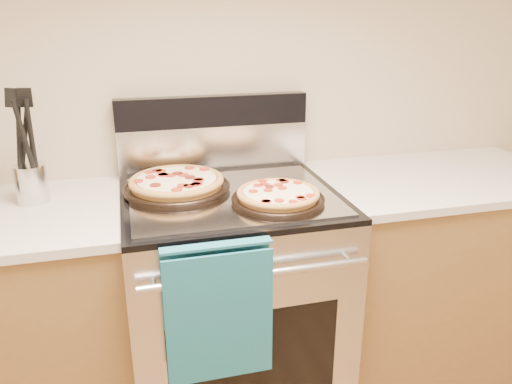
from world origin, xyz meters
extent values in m
plane|color=#C8B791|center=(0.00, 2.00, 1.35)|extent=(4.00, 0.00, 4.00)
cube|color=#B7B7BC|center=(0.00, 1.65, 0.45)|extent=(0.76, 0.68, 0.90)
cube|color=black|center=(0.00, 1.31, 0.45)|extent=(0.56, 0.01, 0.40)
cube|color=black|center=(0.00, 1.65, 0.91)|extent=(0.76, 0.68, 0.02)
cube|color=silver|center=(0.00, 1.96, 1.01)|extent=(0.76, 0.06, 0.18)
cube|color=black|center=(0.00, 1.96, 1.16)|extent=(0.76, 0.06, 0.12)
cylinder|color=silver|center=(0.00, 1.27, 0.80)|extent=(0.70, 0.03, 0.03)
cube|color=gray|center=(0.00, 1.62, 0.92)|extent=(0.70, 0.55, 0.01)
cube|color=brown|center=(0.88, 1.68, 0.44)|extent=(1.00, 0.62, 0.88)
cube|color=#BCB4A9|center=(0.88, 1.68, 0.90)|extent=(1.02, 0.64, 0.03)
cylinder|color=silver|center=(-0.67, 1.77, 0.98)|extent=(0.11, 0.11, 0.13)
camera|label=1|loc=(-0.34, 0.02, 1.53)|focal=35.00mm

